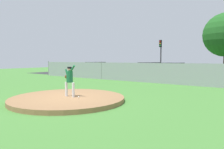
# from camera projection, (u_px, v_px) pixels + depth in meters

# --- Properties ---
(ground_plane) EXTENTS (80.00, 80.00, 0.00)m
(ground_plane) POSITION_uv_depth(u_px,v_px,m) (130.00, 88.00, 15.39)
(ground_plane) COLOR #427A33
(asphalt_strip) EXTENTS (44.00, 7.00, 0.01)m
(asphalt_strip) POSITION_uv_depth(u_px,v_px,m) (172.00, 79.00, 22.21)
(asphalt_strip) COLOR #2B2B2D
(asphalt_strip) RESTS_ON ground_plane
(pitchers_mound) EXTENTS (5.68, 5.68, 0.21)m
(pitchers_mound) POSITION_uv_depth(u_px,v_px,m) (68.00, 99.00, 10.57)
(pitchers_mound) COLOR olive
(pitchers_mound) RESTS_ON ground_plane
(pitcher_youth) EXTENTS (0.79, 0.32, 1.61)m
(pitcher_youth) POSITION_uv_depth(u_px,v_px,m) (69.00, 78.00, 10.54)
(pitcher_youth) COLOR silver
(pitcher_youth) RESTS_ON pitchers_mound
(baseball) EXTENTS (0.07, 0.07, 0.07)m
(baseball) POSITION_uv_depth(u_px,v_px,m) (79.00, 97.00, 10.26)
(baseball) COLOR white
(baseball) RESTS_ON pitchers_mound
(chainlink_fence) EXTENTS (30.04, 0.07, 1.88)m
(chainlink_fence) POSITION_uv_depth(u_px,v_px,m) (154.00, 73.00, 18.54)
(chainlink_fence) COLOR gray
(chainlink_fence) RESTS_ON ground_plane
(parked_car_red) EXTENTS (2.11, 4.55, 1.76)m
(parked_car_red) POSITION_uv_depth(u_px,v_px,m) (149.00, 70.00, 24.20)
(parked_car_red) COLOR #A81919
(parked_car_red) RESTS_ON ground_plane
(parked_car_charcoal) EXTENTS (1.95, 4.15, 1.70)m
(parked_car_charcoal) POSITION_uv_depth(u_px,v_px,m) (197.00, 73.00, 20.36)
(parked_car_charcoal) COLOR #232328
(parked_car_charcoal) RESTS_ON ground_plane
(parked_car_teal) EXTENTS (2.08, 4.59, 1.76)m
(parked_car_teal) POSITION_uv_depth(u_px,v_px,m) (96.00, 69.00, 28.32)
(parked_car_teal) COLOR #146066
(parked_car_teal) RESTS_ON ground_plane
(parked_car_white) EXTENTS (2.09, 4.11, 1.75)m
(parked_car_white) POSITION_uv_depth(u_px,v_px,m) (173.00, 71.00, 22.48)
(parked_car_white) COLOR silver
(parked_car_white) RESTS_ON ground_plane
(traffic_cone_orange) EXTENTS (0.40, 0.40, 0.55)m
(traffic_cone_orange) POSITION_uv_depth(u_px,v_px,m) (212.00, 80.00, 18.45)
(traffic_cone_orange) COLOR orange
(traffic_cone_orange) RESTS_ON asphalt_strip
(traffic_light_near) EXTENTS (0.28, 0.46, 4.61)m
(traffic_light_near) POSITION_uv_depth(u_px,v_px,m) (161.00, 51.00, 27.26)
(traffic_light_near) COLOR black
(traffic_light_near) RESTS_ON ground_plane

